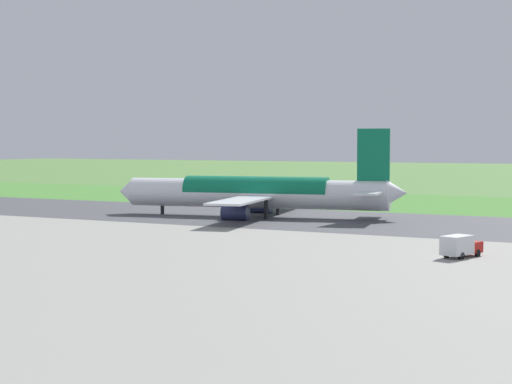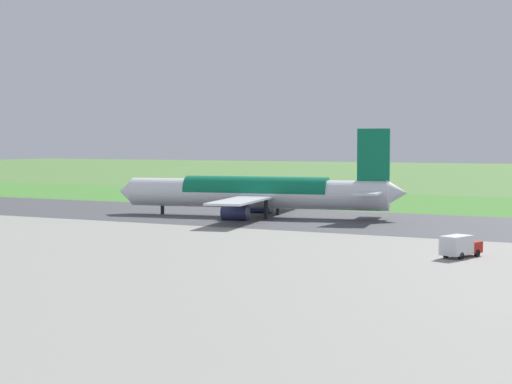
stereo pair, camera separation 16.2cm
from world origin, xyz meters
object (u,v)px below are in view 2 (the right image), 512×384
Objects in this scene: airliner_main at (258,193)px; no_stopping_sign at (351,196)px; traffic_cone_orange at (330,203)px; service_truck_baggage at (460,246)px.

no_stopping_sign is at bearing -95.44° from airliner_main.
traffic_cone_orange is at bearing -90.00° from airliner_main.
airliner_main reaches higher than no_stopping_sign.
traffic_cone_orange is at bearing -57.71° from service_truck_baggage.
airliner_main reaches higher than service_truck_baggage.
airliner_main reaches higher than traffic_cone_orange.
no_stopping_sign is (-3.64, -38.21, -2.67)m from airliner_main.
no_stopping_sign is at bearing -61.13° from service_truck_baggage.
traffic_cone_orange is (44.54, -70.47, -1.13)m from service_truck_baggage.
traffic_cone_orange is (3.64, 3.72, -1.40)m from no_stopping_sign.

